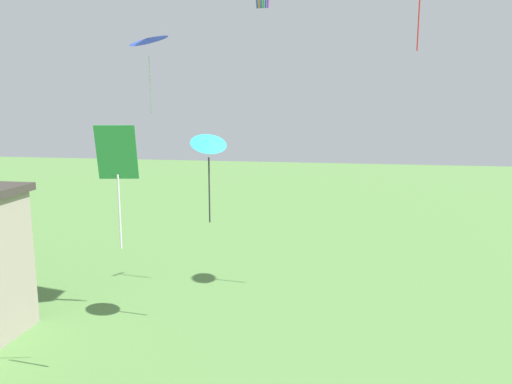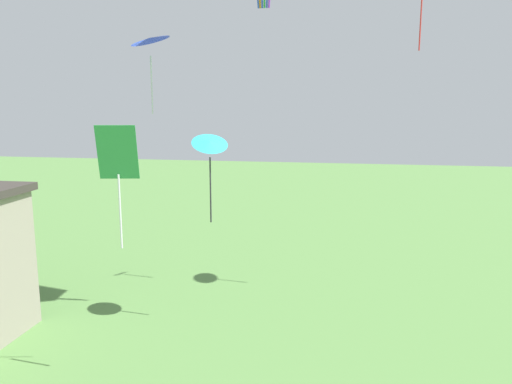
# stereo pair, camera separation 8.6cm
# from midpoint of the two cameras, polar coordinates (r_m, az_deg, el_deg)

# --- Properties ---
(kite_green_diamond) EXTENTS (1.02, 0.49, 3.09)m
(kite_green_diamond) POSITION_cam_midpoint_polar(r_m,az_deg,el_deg) (12.66, -15.79, 3.37)
(kite_green_diamond) COLOR green
(kite_blue_delta) EXTENTS (1.70, 1.67, 2.66)m
(kite_blue_delta) POSITION_cam_midpoint_polar(r_m,az_deg,el_deg) (17.25, -12.34, 16.55)
(kite_blue_delta) COLOR blue
(kite_cyan_delta) EXTENTS (1.49, 1.45, 2.86)m
(kite_cyan_delta) POSITION_cam_midpoint_polar(r_m,az_deg,el_deg) (15.68, -5.60, 5.40)
(kite_cyan_delta) COLOR #2DB2C6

